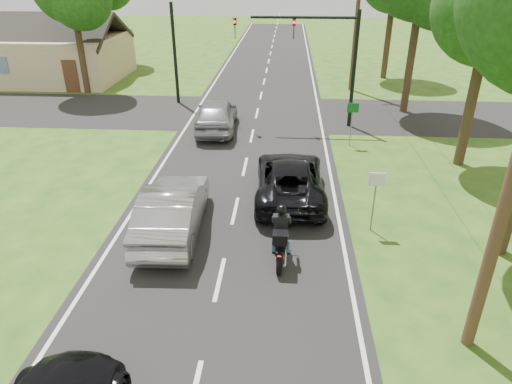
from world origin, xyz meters
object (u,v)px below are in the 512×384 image
at_px(silver_sedan, 173,209).
at_px(sign_green, 352,114).
at_px(silver_suv, 216,114).
at_px(dark_suv, 290,178).
at_px(sign_white, 376,188).
at_px(motorcycle_rider, 281,239).
at_px(utility_pole_far, 357,13).
at_px(traffic_signal, 319,48).

relative_size(silver_sedan, sign_green, 2.40).
height_order(silver_suv, sign_green, sign_green).
distance_m(silver_sedan, sign_green, 10.92).
height_order(dark_suv, sign_white, sign_white).
distance_m(motorcycle_rider, sign_white, 3.66).
height_order(dark_suv, utility_pole_far, utility_pole_far).
xyz_separation_m(motorcycle_rider, silver_sedan, (-3.56, 1.36, 0.12)).
bearing_deg(silver_suv, sign_white, 121.16).
xyz_separation_m(silver_sedan, sign_white, (6.56, 0.54, 0.75)).
relative_size(dark_suv, utility_pole_far, 0.54).
distance_m(dark_suv, utility_pole_far, 17.78).
height_order(motorcycle_rider, silver_suv, motorcycle_rider).
bearing_deg(silver_sedan, sign_white, -177.86).
relative_size(motorcycle_rider, sign_white, 1.01).
bearing_deg(traffic_signal, dark_suv, -98.98).
bearing_deg(sign_white, dark_suv, 139.98).
distance_m(motorcycle_rider, traffic_signal, 13.46).
xyz_separation_m(motorcycle_rider, traffic_signal, (1.64, 12.92, 3.41)).
bearing_deg(traffic_signal, silver_suv, -167.33).
xyz_separation_m(dark_suv, silver_sedan, (-3.82, -2.85, 0.09)).
xyz_separation_m(utility_pole_far, sign_white, (-1.50, -19.02, -3.49)).
relative_size(silver_sedan, silver_suv, 1.01).
relative_size(silver_suv, traffic_signal, 0.79).
relative_size(dark_suv, sign_green, 2.55).
bearing_deg(silver_sedan, motorcycle_rider, 156.46).
xyz_separation_m(dark_suv, utility_pole_far, (4.24, 16.72, 4.32)).
xyz_separation_m(utility_pole_far, sign_green, (-1.30, -11.02, -3.49)).
relative_size(motorcycle_rider, dark_suv, 0.40).
height_order(motorcycle_rider, traffic_signal, traffic_signal).
bearing_deg(silver_sedan, utility_pole_far, -114.99).
bearing_deg(utility_pole_far, silver_sedan, -112.39).
distance_m(silver_suv, traffic_signal, 6.32).
relative_size(silver_suv, sign_white, 2.37).
bearing_deg(sign_green, motorcycle_rider, -107.91).
height_order(dark_suv, silver_sedan, silver_sedan).
bearing_deg(silver_suv, motorcycle_rider, 104.34).
relative_size(utility_pole_far, sign_white, 4.71).
relative_size(dark_suv, silver_sedan, 1.06).
relative_size(dark_suv, silver_suv, 1.07).
relative_size(silver_sedan, traffic_signal, 0.80).
height_order(motorcycle_rider, dark_suv, motorcycle_rider).
bearing_deg(silver_suv, traffic_signal, -170.23).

